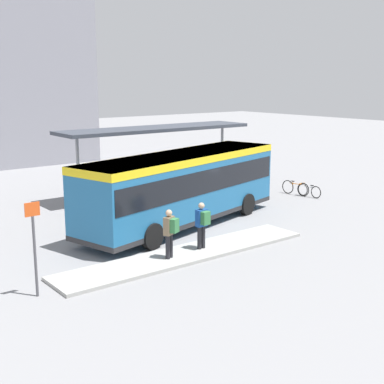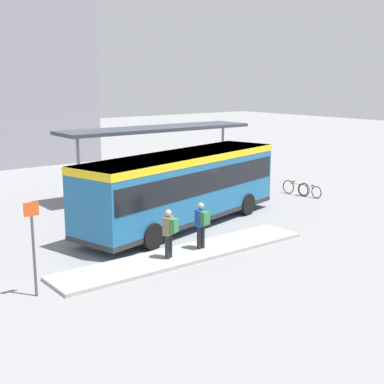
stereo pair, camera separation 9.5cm
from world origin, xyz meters
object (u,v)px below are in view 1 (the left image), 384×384
pedestrian_companion (170,231)px  bicycle_white (309,191)px  bicycle_orange (295,188)px  city_bus (182,184)px  platform_sign (34,245)px  pedestrian_waiting (202,223)px

pedestrian_companion → bicycle_white: pedestrian_companion is taller
bicycle_white → bicycle_orange: 0.82m
pedestrian_companion → bicycle_white: size_ratio=1.12×
city_bus → bicycle_white: city_bus is taller
pedestrian_companion → bicycle_orange: size_ratio=0.98×
bicycle_orange → platform_sign: bearing=-79.6°
pedestrian_waiting → bicycle_orange: bearing=-71.2°
pedestrian_companion → platform_sign: platform_sign is taller
pedestrian_companion → bicycle_orange: (11.74, 4.65, -0.73)m
city_bus → pedestrian_waiting: size_ratio=6.34×
pedestrian_companion → bicycle_white: 12.57m
bicycle_white → pedestrian_companion: bearing=106.5°
city_bus → bicycle_orange: (8.58, 1.15, -1.44)m
platform_sign → city_bus: bearing=24.1°
pedestrian_companion → bicycle_white: bearing=-96.2°
city_bus → bicycle_white: (8.78, 0.36, -1.48)m
pedestrian_waiting → bicycle_orange: size_ratio=0.98×
pedestrian_companion → platform_sign: 4.83m
pedestrian_waiting → platform_sign: bearing=86.8°
pedestrian_companion → pedestrian_waiting: bearing=-108.7°
bicycle_white → city_bus: bearing=91.0°
city_bus → pedestrian_waiting: city_bus is taller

